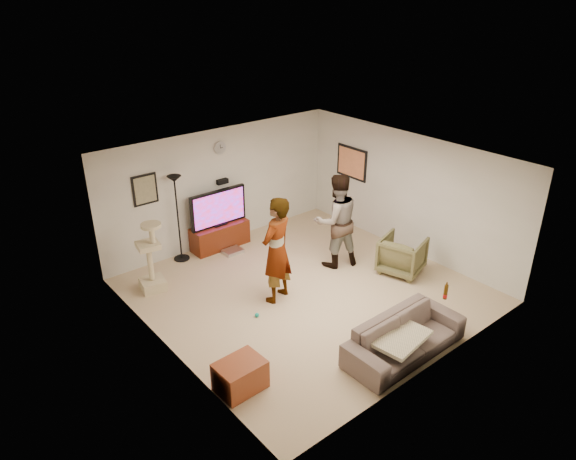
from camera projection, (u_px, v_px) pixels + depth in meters
floor at (306, 291)px, 9.68m from camera, size 5.50×5.50×0.02m
ceiling at (308, 160)px, 8.60m from camera, size 5.50×5.50×0.02m
wall_back at (221, 187)px, 11.06m from camera, size 5.50×0.04×2.50m
wall_front at (438, 295)px, 7.22m from camera, size 5.50×0.04×2.50m
wall_left at (164, 281)px, 7.56m from camera, size 0.04×5.50×2.50m
wall_right at (408, 193)px, 10.72m from camera, size 0.04×5.50×2.50m
wall_clock at (220, 148)px, 10.67m from camera, size 0.26×0.04×0.26m
wall_speaker at (222, 181)px, 10.96m from camera, size 0.25×0.10×0.10m
picture_back at (145, 190)px, 9.92m from camera, size 0.42×0.03×0.52m
picture_right at (352, 163)px, 11.71m from camera, size 0.03×0.78×0.62m
tv_stand at (220, 236)px, 11.17m from camera, size 1.26×0.45×0.53m
console_box at (233, 251)px, 11.02m from camera, size 0.40×0.30×0.07m
tv at (218, 208)px, 10.89m from camera, size 1.29×0.08×0.77m
tv_screen at (219, 208)px, 10.86m from camera, size 1.19×0.01×0.68m
floor_lamp at (178, 219)px, 10.40m from camera, size 0.32×0.32×1.80m
cat_tree at (149, 257)px, 9.44m from camera, size 0.49×0.49×1.34m
person_left at (277, 250)px, 9.03m from camera, size 0.82×0.66×1.95m
person_right at (336, 221)px, 10.19m from camera, size 1.11×0.98×1.91m
sofa at (405, 337)px, 7.93m from camera, size 2.05×0.81×0.60m
throw_blanket at (397, 336)px, 7.78m from camera, size 0.99×0.82×0.06m
beer_bottle at (446, 292)px, 8.29m from camera, size 0.06×0.06×0.25m
armchair at (402, 255)px, 10.16m from camera, size 1.00×0.98×0.73m
side_table at (240, 376)px, 7.26m from camera, size 0.68×0.52×0.44m
toy_ball at (257, 315)px, 8.90m from camera, size 0.07×0.07×0.07m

